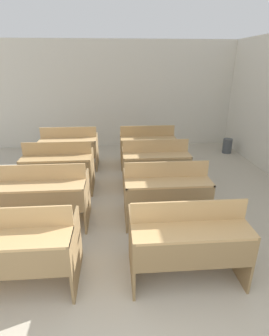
{
  "coord_description": "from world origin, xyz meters",
  "views": [
    {
      "loc": [
        -0.01,
        -0.66,
        2.29
      ],
      "look_at": [
        0.28,
        3.03,
        0.79
      ],
      "focal_mm": 28.0,
      "sensor_mm": 36.0,
      "label": 1
    }
  ],
  "objects_px": {
    "bench_front_right": "(187,239)",
    "bench_third_left": "(59,166)",
    "bench_third_right": "(155,163)",
    "bench_second_right": "(166,191)",
    "bench_front_left": "(16,247)",
    "wastepaper_bin": "(227,146)",
    "bench_second_left": "(44,195)",
    "bench_back_left": "(70,148)",
    "bench_back_right": "(147,146)"
  },
  "relations": [
    {
      "from": "bench_front_left",
      "to": "bench_third_right",
      "type": "bearing_deg",
      "value": 51.78
    },
    {
      "from": "bench_second_left",
      "to": "wastepaper_bin",
      "type": "distance_m",
      "value": 5.12
    },
    {
      "from": "bench_back_left",
      "to": "bench_second_left",
      "type": "bearing_deg",
      "value": -90.51
    },
    {
      "from": "bench_second_right",
      "to": "bench_third_left",
      "type": "distance_m",
      "value": 2.14
    },
    {
      "from": "bench_second_right",
      "to": "bench_back_right",
      "type": "bearing_deg",
      "value": 89.9
    },
    {
      "from": "bench_front_left",
      "to": "bench_third_left",
      "type": "relative_size",
      "value": 1.0
    },
    {
      "from": "bench_back_left",
      "to": "bench_back_right",
      "type": "distance_m",
      "value": 1.78
    },
    {
      "from": "bench_second_left",
      "to": "bench_third_left",
      "type": "bearing_deg",
      "value": 90.15
    },
    {
      "from": "bench_front_left",
      "to": "bench_second_right",
      "type": "bearing_deg",
      "value": 32.48
    },
    {
      "from": "bench_front_left",
      "to": "bench_front_right",
      "type": "bearing_deg",
      "value": -0.26
    },
    {
      "from": "bench_second_left",
      "to": "bench_back_right",
      "type": "xyz_separation_m",
      "value": [
        1.8,
        2.3,
        0.0
      ]
    },
    {
      "from": "bench_second_right",
      "to": "wastepaper_bin",
      "type": "distance_m",
      "value": 3.87
    },
    {
      "from": "bench_third_left",
      "to": "bench_front_right",
      "type": "bearing_deg",
      "value": -51.91
    },
    {
      "from": "bench_front_right",
      "to": "bench_second_left",
      "type": "relative_size",
      "value": 1.0
    },
    {
      "from": "bench_second_left",
      "to": "wastepaper_bin",
      "type": "xyz_separation_m",
      "value": [
        4.08,
        3.08,
        -0.29
      ]
    },
    {
      "from": "bench_second_right",
      "to": "wastepaper_bin",
      "type": "xyz_separation_m",
      "value": [
        2.29,
        3.1,
        -0.29
      ]
    },
    {
      "from": "bench_second_left",
      "to": "bench_third_right",
      "type": "xyz_separation_m",
      "value": [
        1.81,
        1.15,
        0.0
      ]
    },
    {
      "from": "bench_third_right",
      "to": "wastepaper_bin",
      "type": "distance_m",
      "value": 3.0
    },
    {
      "from": "bench_second_left",
      "to": "bench_second_right",
      "type": "relative_size",
      "value": 1.0
    },
    {
      "from": "bench_front_right",
      "to": "bench_third_left",
      "type": "height_order",
      "value": "same"
    },
    {
      "from": "bench_third_right",
      "to": "bench_back_right",
      "type": "bearing_deg",
      "value": 90.57
    },
    {
      "from": "bench_back_left",
      "to": "wastepaper_bin",
      "type": "height_order",
      "value": "bench_back_left"
    },
    {
      "from": "wastepaper_bin",
      "to": "bench_third_right",
      "type": "bearing_deg",
      "value": -139.61
    },
    {
      "from": "bench_second_left",
      "to": "bench_back_right",
      "type": "distance_m",
      "value": 2.92
    },
    {
      "from": "bench_front_left",
      "to": "wastepaper_bin",
      "type": "distance_m",
      "value": 5.92
    },
    {
      "from": "bench_front_left",
      "to": "bench_third_left",
      "type": "bearing_deg",
      "value": 89.67
    },
    {
      "from": "bench_second_right",
      "to": "bench_back_left",
      "type": "height_order",
      "value": "same"
    },
    {
      "from": "bench_front_left",
      "to": "bench_front_right",
      "type": "xyz_separation_m",
      "value": [
        1.83,
        -0.01,
        0.0
      ]
    },
    {
      "from": "bench_second_right",
      "to": "bench_back_left",
      "type": "bearing_deg",
      "value": 127.39
    },
    {
      "from": "bench_back_left",
      "to": "bench_third_right",
      "type": "bearing_deg",
      "value": -32.82
    },
    {
      "from": "bench_third_left",
      "to": "bench_second_right",
      "type": "bearing_deg",
      "value": -32.61
    },
    {
      "from": "bench_second_right",
      "to": "bench_back_left",
      "type": "relative_size",
      "value": 1.0
    },
    {
      "from": "bench_second_left",
      "to": "wastepaper_bin",
      "type": "height_order",
      "value": "bench_second_left"
    },
    {
      "from": "bench_second_left",
      "to": "bench_back_left",
      "type": "xyz_separation_m",
      "value": [
        0.02,
        2.3,
        0.0
      ]
    },
    {
      "from": "bench_back_right",
      "to": "wastepaper_bin",
      "type": "height_order",
      "value": "bench_back_right"
    },
    {
      "from": "bench_front_right",
      "to": "bench_back_left",
      "type": "height_order",
      "value": "same"
    },
    {
      "from": "bench_third_left",
      "to": "wastepaper_bin",
      "type": "height_order",
      "value": "bench_third_left"
    },
    {
      "from": "bench_second_left",
      "to": "bench_second_right",
      "type": "xyz_separation_m",
      "value": [
        1.8,
        -0.02,
        0.0
      ]
    },
    {
      "from": "bench_second_left",
      "to": "bench_front_left",
      "type": "bearing_deg",
      "value": -90.8
    },
    {
      "from": "bench_front_left",
      "to": "wastepaper_bin",
      "type": "relative_size",
      "value": 3.2
    },
    {
      "from": "bench_back_right",
      "to": "wastepaper_bin",
      "type": "distance_m",
      "value": 2.43
    },
    {
      "from": "wastepaper_bin",
      "to": "bench_back_left",
      "type": "bearing_deg",
      "value": -169.17
    },
    {
      "from": "bench_front_left",
      "to": "bench_third_left",
      "type": "xyz_separation_m",
      "value": [
        0.01,
        2.31,
        0.0
      ]
    },
    {
      "from": "bench_back_left",
      "to": "wastepaper_bin",
      "type": "relative_size",
      "value": 3.2
    },
    {
      "from": "bench_third_right",
      "to": "bench_second_right",
      "type": "bearing_deg",
      "value": -90.76
    },
    {
      "from": "bench_front_left",
      "to": "bench_third_left",
      "type": "distance_m",
      "value": 2.31
    },
    {
      "from": "bench_third_left",
      "to": "bench_back_right",
      "type": "height_order",
      "value": "same"
    },
    {
      "from": "bench_back_left",
      "to": "bench_second_right",
      "type": "bearing_deg",
      "value": -52.61
    },
    {
      "from": "bench_back_right",
      "to": "bench_back_left",
      "type": "bearing_deg",
      "value": -179.99
    },
    {
      "from": "bench_front_right",
      "to": "bench_third_left",
      "type": "distance_m",
      "value": 2.94
    }
  ]
}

